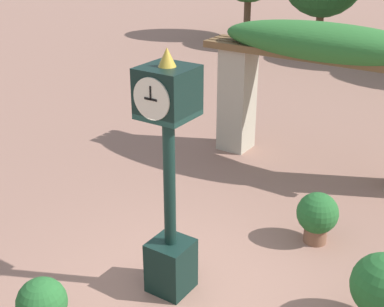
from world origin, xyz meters
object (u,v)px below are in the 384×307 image
(potted_plant_near_left, at_px, (42,306))
(potted_plant_far_left, at_px, (317,215))
(potted_plant_near_right, at_px, (383,287))
(pedestal_clock, at_px, (169,178))

(potted_plant_near_left, height_order, potted_plant_far_left, potted_plant_near_left)
(potted_plant_near_left, relative_size, potted_plant_far_left, 1.01)
(potted_plant_near_right, bearing_deg, potted_plant_far_left, 135.16)
(pedestal_clock, height_order, potted_plant_near_right, pedestal_clock)
(pedestal_clock, relative_size, potted_plant_near_right, 3.34)
(potted_plant_far_left, bearing_deg, potted_plant_near_left, -116.68)
(pedestal_clock, distance_m, potted_plant_near_left, 2.06)
(potted_plant_near_left, xyz_separation_m, potted_plant_far_left, (1.85, 3.69, -0.03))
(pedestal_clock, xyz_separation_m, potted_plant_near_right, (2.50, 0.81, -1.09))
(pedestal_clock, xyz_separation_m, potted_plant_far_left, (1.18, 2.12, -1.18))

